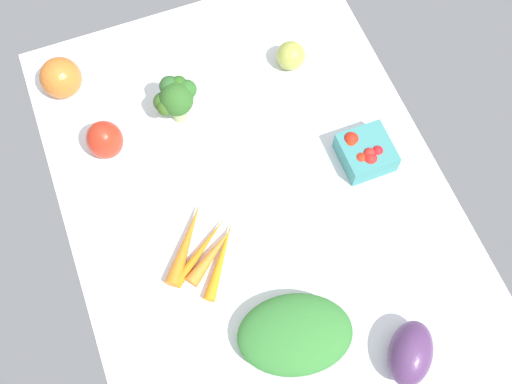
# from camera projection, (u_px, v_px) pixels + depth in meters

# --- Properties ---
(tablecloth) EXTENTS (1.04, 0.76, 0.02)m
(tablecloth) POSITION_uv_depth(u_px,v_px,m) (256.00, 198.00, 1.26)
(tablecloth) COLOR white
(tablecloth) RESTS_ON ground
(carrot_bunch) EXTENTS (0.21, 0.17, 0.03)m
(carrot_bunch) POSITION_uv_depth(u_px,v_px,m) (203.00, 250.00, 1.19)
(carrot_bunch) COLOR orange
(carrot_bunch) RESTS_ON tablecloth
(berry_basket) EXTENTS (0.10, 0.10, 0.06)m
(berry_basket) POSITION_uv_depth(u_px,v_px,m) (365.00, 151.00, 1.26)
(berry_basket) COLOR teal
(berry_basket) RESTS_ON tablecloth
(broccoli_head) EXTENTS (0.09, 0.10, 0.11)m
(broccoli_head) POSITION_uv_depth(u_px,v_px,m) (175.00, 97.00, 1.26)
(broccoli_head) COLOR #A3C977
(broccoli_head) RESTS_ON tablecloth
(eggplant) EXTENTS (0.14, 0.13, 0.08)m
(eggplant) POSITION_uv_depth(u_px,v_px,m) (410.00, 353.00, 1.08)
(eggplant) COLOR #543262
(eggplant) RESTS_ON tablecloth
(bell_pepper_red) EXTENTS (0.08, 0.08, 0.09)m
(bell_pepper_red) POSITION_uv_depth(u_px,v_px,m) (105.00, 140.00, 1.25)
(bell_pepper_red) COLOR red
(bell_pepper_red) RESTS_ON tablecloth
(leafy_greens_clump) EXTENTS (0.20, 0.24, 0.06)m
(leafy_greens_clump) POSITION_uv_depth(u_px,v_px,m) (295.00, 334.00, 1.10)
(leafy_greens_clump) COLOR #357B34
(leafy_greens_clump) RESTS_ON tablecloth
(heirloom_tomato_green) EXTENTS (0.06, 0.06, 0.06)m
(heirloom_tomato_green) POSITION_uv_depth(u_px,v_px,m) (291.00, 56.00, 1.35)
(heirloom_tomato_green) COLOR #A2AA46
(heirloom_tomato_green) RESTS_ON tablecloth
(heirloom_tomato_orange) EXTENTS (0.09, 0.09, 0.09)m
(heirloom_tomato_orange) POSITION_uv_depth(u_px,v_px,m) (61.00, 78.00, 1.31)
(heirloom_tomato_orange) COLOR orange
(heirloom_tomato_orange) RESTS_ON tablecloth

